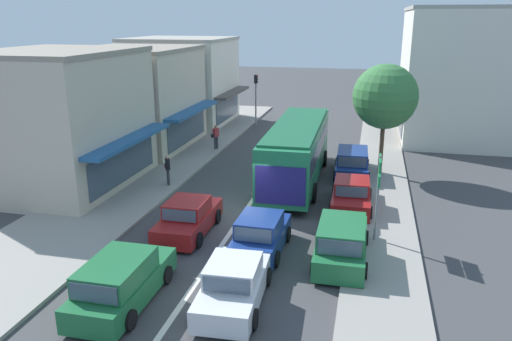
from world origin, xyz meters
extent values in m
plane|color=#3F3F42|center=(0.00, 0.00, 0.00)|extent=(140.00, 140.00, 0.00)
cube|color=silver|center=(0.00, 4.00, 0.00)|extent=(0.20, 28.00, 0.01)
cube|color=gray|center=(-6.80, 6.00, 0.07)|extent=(5.20, 44.00, 0.14)
cube|color=gray|center=(6.20, 6.00, 0.06)|extent=(2.80, 44.00, 0.12)
cube|color=beige|center=(-10.20, 2.21, 3.44)|extent=(6.67, 8.46, 6.87)
cube|color=#23568E|center=(-6.41, 2.21, 2.70)|extent=(1.10, 7.78, 0.20)
cube|color=#425160|center=(-6.83, 2.21, 1.40)|extent=(0.06, 6.76, 1.80)
cube|color=gray|center=(-10.20, 2.21, 6.99)|extent=(6.83, 8.46, 0.24)
cube|color=beige|center=(-10.20, 10.90, 3.26)|extent=(7.06, 8.40, 6.52)
cube|color=#23568E|center=(-6.22, 10.90, 2.70)|extent=(1.10, 7.72, 0.20)
cube|color=#425160|center=(-6.64, 10.90, 1.40)|extent=(0.06, 6.72, 1.80)
cube|color=gray|center=(-10.20, 10.90, 6.64)|extent=(7.22, 8.40, 0.24)
cube|color=silver|center=(-10.20, 19.36, 3.41)|extent=(7.82, 7.82, 6.82)
cube|color=#4C4742|center=(-5.84, 19.36, 2.70)|extent=(1.10, 7.19, 0.20)
cube|color=#425160|center=(-6.26, 19.36, 1.40)|extent=(0.06, 6.25, 1.80)
cube|color=#A19D92|center=(-10.20, 19.36, 6.94)|extent=(7.98, 7.82, 0.24)
cube|color=silver|center=(11.50, 19.51, 4.57)|extent=(7.75, 11.61, 9.13)
cube|color=#4C4742|center=(7.17, 19.51, 2.70)|extent=(1.10, 10.69, 0.20)
cube|color=#425160|center=(7.59, 19.51, 1.40)|extent=(0.06, 9.29, 1.80)
cube|color=#A19D92|center=(11.50, 19.51, 9.25)|extent=(7.91, 11.61, 0.24)
cube|color=#237A4C|center=(1.65, 5.60, 1.76)|extent=(2.68, 10.84, 2.70)
cube|color=#425160|center=(1.65, 5.60, 2.16)|extent=(2.71, 10.41, 0.90)
cube|color=navy|center=(1.74, 0.17, 1.56)|extent=(2.25, 0.10, 1.76)
cube|color=#1A5B39|center=(1.65, 5.60, 3.17)|extent=(2.54, 9.97, 0.12)
cylinder|color=black|center=(0.35, 8.92, 0.48)|extent=(0.28, 0.96, 0.96)
cylinder|color=black|center=(2.85, 8.97, 0.48)|extent=(0.28, 0.96, 0.96)
cylinder|color=black|center=(0.45, 2.61, 0.48)|extent=(0.28, 0.96, 0.96)
cylinder|color=black|center=(2.95, 2.65, 0.48)|extent=(0.28, 0.96, 0.96)
cube|color=silver|center=(1.60, -6.90, 0.51)|extent=(1.92, 4.28, 0.72)
cube|color=silver|center=(1.61, -7.00, 1.17)|extent=(1.64, 1.87, 0.60)
cube|color=#425160|center=(1.56, -6.08, 1.17)|extent=(1.44, 0.13, 0.51)
cube|color=#425160|center=(1.65, -7.92, 1.17)|extent=(1.41, 0.13, 0.48)
cylinder|color=black|center=(0.68, -5.69, 0.31)|extent=(0.21, 0.63, 0.62)
cylinder|color=black|center=(2.40, -5.60, 0.31)|extent=(0.21, 0.63, 0.62)
cylinder|color=black|center=(0.80, -8.20, 0.31)|extent=(0.21, 0.63, 0.62)
cylinder|color=black|center=(2.52, -8.12, 0.31)|extent=(0.21, 0.63, 0.62)
cube|color=navy|center=(1.63, -3.16, 0.52)|extent=(1.71, 3.73, 0.76)
cube|color=navy|center=(1.63, -3.46, 1.22)|extent=(1.56, 1.93, 0.64)
cube|color=#425160|center=(1.65, -2.49, 1.22)|extent=(1.40, 0.09, 0.54)
cube|color=#425160|center=(1.61, -4.43, 1.22)|extent=(1.37, 0.09, 0.51)
cylinder|color=black|center=(0.84, -2.04, 0.31)|extent=(0.19, 0.62, 0.62)
cylinder|color=black|center=(2.48, -2.07, 0.31)|extent=(0.19, 0.62, 0.62)
cylinder|color=black|center=(0.79, -4.26, 0.31)|extent=(0.19, 0.62, 0.62)
cylinder|color=black|center=(2.43, -4.29, 0.31)|extent=(0.19, 0.62, 0.62)
cube|color=maroon|center=(-1.69, -2.17, 0.51)|extent=(1.75, 4.21, 0.72)
cube|color=maroon|center=(-1.69, -2.27, 1.17)|extent=(1.57, 1.81, 0.60)
cube|color=#425160|center=(-1.70, -1.35, 1.17)|extent=(1.44, 0.07, 0.51)
cube|color=#425160|center=(-1.68, -3.19, 1.17)|extent=(1.40, 0.07, 0.48)
cylinder|color=black|center=(-2.56, -0.91, 0.31)|extent=(0.18, 0.62, 0.62)
cylinder|color=black|center=(-0.84, -0.90, 0.31)|extent=(0.18, 0.62, 0.62)
cylinder|color=black|center=(-2.54, -3.43, 0.31)|extent=(0.18, 0.62, 0.62)
cylinder|color=black|center=(-0.82, -3.42, 0.31)|extent=(0.18, 0.62, 0.62)
cube|color=#1E6638|center=(-1.82, -7.62, 0.52)|extent=(1.77, 4.50, 0.76)
cube|color=#1E6638|center=(-1.82, -7.97, 1.24)|extent=(1.65, 2.60, 0.68)
cube|color=#425160|center=(-1.82, -6.65, 1.24)|extent=(1.51, 0.06, 0.58)
cube|color=#425160|center=(-1.82, -9.29, 1.24)|extent=(1.48, 0.06, 0.54)
cylinder|color=black|center=(-2.71, -6.27, 0.31)|extent=(0.18, 0.62, 0.62)
cylinder|color=black|center=(-0.95, -6.26, 0.31)|extent=(0.18, 0.62, 0.62)
cylinder|color=black|center=(-2.70, -8.97, 0.31)|extent=(0.18, 0.62, 0.62)
cylinder|color=black|center=(-0.94, -8.96, 0.31)|extent=(0.18, 0.62, 0.62)
cube|color=#1E6638|center=(4.68, -3.14, 0.52)|extent=(1.79, 4.51, 0.76)
cube|color=#1E6638|center=(4.68, -3.49, 1.24)|extent=(1.66, 2.61, 0.68)
cube|color=#425160|center=(4.67, -2.17, 1.24)|extent=(1.51, 0.07, 0.58)
cube|color=#425160|center=(4.69, -4.81, 1.24)|extent=(1.48, 0.07, 0.54)
cylinder|color=black|center=(3.79, -1.80, 0.31)|extent=(0.18, 0.62, 0.62)
cylinder|color=black|center=(5.55, -1.79, 0.31)|extent=(0.18, 0.62, 0.62)
cylinder|color=black|center=(3.81, -4.50, 0.31)|extent=(0.18, 0.62, 0.62)
cylinder|color=black|center=(5.57, -4.49, 0.31)|extent=(0.18, 0.62, 0.62)
cube|color=maroon|center=(4.78, 2.20, 0.51)|extent=(1.82, 4.24, 0.72)
cube|color=maroon|center=(4.78, 2.10, 1.17)|extent=(1.60, 1.84, 0.60)
cube|color=#425160|center=(4.76, 3.02, 1.17)|extent=(1.44, 0.10, 0.51)
cube|color=#425160|center=(4.80, 1.18, 1.17)|extent=(1.41, 0.09, 0.48)
cylinder|color=black|center=(3.88, 3.44, 0.31)|extent=(0.20, 0.62, 0.62)
cylinder|color=black|center=(5.60, 3.48, 0.31)|extent=(0.20, 0.62, 0.62)
cylinder|color=black|center=(3.95, 0.92, 0.31)|extent=(0.20, 0.62, 0.62)
cylinder|color=black|center=(5.67, 0.96, 0.31)|extent=(0.20, 0.62, 0.62)
cube|color=navy|center=(4.56, 7.47, 0.52)|extent=(1.91, 4.56, 0.76)
cube|color=navy|center=(4.57, 7.12, 1.24)|extent=(1.73, 2.65, 0.68)
cube|color=#425160|center=(4.53, 8.44, 1.24)|extent=(1.51, 0.11, 0.58)
cube|color=#425160|center=(4.62, 5.80, 1.24)|extent=(1.48, 0.11, 0.54)
cylinder|color=black|center=(3.63, 8.78, 0.31)|extent=(0.20, 0.63, 0.62)
cylinder|color=black|center=(5.39, 8.85, 0.31)|extent=(0.20, 0.63, 0.62)
cylinder|color=black|center=(3.73, 6.09, 0.31)|extent=(0.20, 0.63, 0.62)
cylinder|color=black|center=(5.49, 6.15, 0.31)|extent=(0.20, 0.63, 0.62)
cylinder|color=gray|center=(-3.85, 19.42, 2.10)|extent=(0.12, 0.12, 4.20)
cube|color=black|center=(-3.85, 19.42, 3.85)|extent=(0.24, 0.24, 0.68)
sphere|color=red|center=(-3.71, 19.42, 4.08)|extent=(0.13, 0.13, 0.13)
sphere|color=black|center=(-3.71, 19.42, 3.86)|extent=(0.13, 0.13, 0.13)
sphere|color=black|center=(-3.71, 19.42, 3.64)|extent=(0.13, 0.13, 0.13)
cylinder|color=gray|center=(5.88, -1.35, 1.80)|extent=(0.10, 0.10, 3.60)
cube|color=#19753D|center=(5.88, -1.37, 3.30)|extent=(0.08, 1.40, 0.44)
cube|color=white|center=(5.93, -1.37, 3.30)|extent=(0.01, 1.10, 0.10)
cube|color=#19753D|center=(5.88, -1.37, 2.75)|extent=(0.08, 1.40, 0.44)
cube|color=white|center=(5.93, -1.37, 2.75)|extent=(0.01, 1.10, 0.10)
cylinder|color=brown|center=(6.12, 7.94, 1.62)|extent=(0.24, 0.24, 3.24)
cylinder|color=brown|center=(6.12, 8.28, 3.69)|extent=(0.10, 0.77, 0.95)
cylinder|color=brown|center=(6.49, 7.94, 3.73)|extent=(0.82, 0.10, 1.03)
cylinder|color=brown|center=(6.12, 7.60, 3.55)|extent=(0.10, 0.73, 0.69)
cylinder|color=brown|center=(5.63, 7.94, 3.60)|extent=(1.03, 0.10, 0.80)
sphere|color=#38753D|center=(6.12, 7.94, 4.48)|extent=(3.56, 3.56, 3.56)
cylinder|color=#333338|center=(-4.57, 10.99, 0.56)|extent=(0.14, 0.14, 0.84)
cylinder|color=#333338|center=(-4.66, 10.84, 0.56)|extent=(0.14, 0.14, 0.84)
cube|color=#A82D38|center=(-4.62, 10.92, 1.26)|extent=(0.37, 0.42, 0.56)
sphere|color=#9E7051|center=(-4.62, 10.92, 1.66)|extent=(0.22, 0.22, 0.22)
cylinder|color=#A82D38|center=(-4.49, 11.12, 1.26)|extent=(0.09, 0.09, 0.54)
cylinder|color=#A82D38|center=(-4.74, 10.71, 1.26)|extent=(0.09, 0.09, 0.54)
cube|color=black|center=(-4.76, 10.64, 1.08)|extent=(0.26, 0.21, 0.22)
cylinder|color=#333338|center=(-4.77, 3.06, 0.56)|extent=(0.14, 0.14, 0.84)
cylinder|color=#333338|center=(-4.85, 3.21, 0.56)|extent=(0.14, 0.14, 0.84)
cube|color=black|center=(-4.81, 3.14, 1.26)|extent=(0.37, 0.42, 0.56)
sphere|color=tan|center=(-4.81, 3.14, 1.66)|extent=(0.22, 0.22, 0.22)
cylinder|color=black|center=(-4.70, 2.93, 1.26)|extent=(0.09, 0.09, 0.54)
cylinder|color=black|center=(-4.93, 3.35, 1.26)|extent=(0.09, 0.09, 0.54)
cube|color=maroon|center=(-4.98, 3.40, 1.08)|extent=(0.26, 0.20, 0.22)
camera|label=1|loc=(5.41, -20.24, 8.63)|focal=35.00mm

